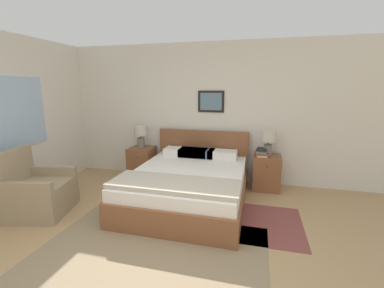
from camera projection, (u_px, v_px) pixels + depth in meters
name	position (u px, v px, depth m)	size (l,w,h in m)	color
ground_plane	(143.00, 285.00, 2.36)	(16.00, 16.00, 0.00)	tan
wall_back	(207.00, 113.00, 4.91)	(7.87, 0.09, 2.60)	silver
wall_left	(21.00, 118.00, 4.14)	(0.08, 5.37, 2.60)	silver
area_rug_main	(151.00, 253.00, 2.82)	(2.52, 1.66, 0.01)	#897556
area_rug_bedside	(267.00, 224.00, 3.43)	(0.92, 1.10, 0.01)	brown
bed	(189.00, 184.00, 4.06)	(1.73, 2.18, 0.98)	brown
armchair	(36.00, 193.00, 3.68)	(0.96, 0.95, 0.93)	#998466
nightstand_near_window	(142.00, 163.00, 5.14)	(0.46, 0.48, 0.62)	brown
nightstand_by_door	(266.00, 172.00, 4.56)	(0.46, 0.48, 0.62)	brown
table_lamp_near_window	(141.00, 133.00, 5.03)	(0.25, 0.25, 0.44)	slate
table_lamp_by_door	(269.00, 139.00, 4.44)	(0.25, 0.25, 0.44)	slate
book_thick_bottom	(261.00, 155.00, 4.47)	(0.20, 0.28, 0.03)	beige
book_hardcover_middle	(261.00, 154.00, 4.47)	(0.26, 0.29, 0.03)	#B7332D
book_novel_upper	(262.00, 152.00, 4.46)	(0.19, 0.24, 0.04)	#4C7551
book_slim_near_top	(262.00, 149.00, 4.45)	(0.20, 0.26, 0.03)	#232328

